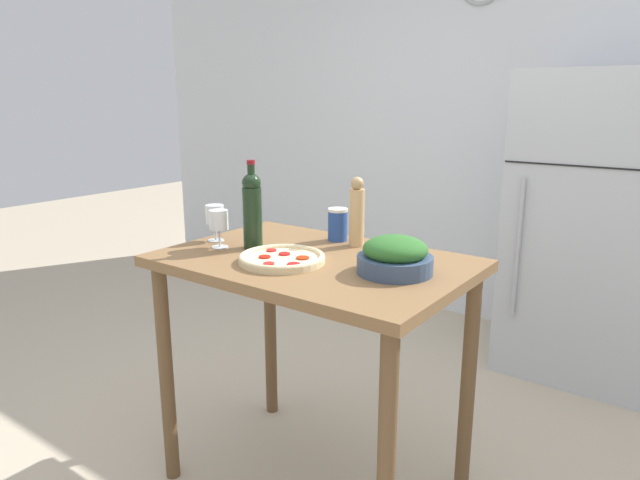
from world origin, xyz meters
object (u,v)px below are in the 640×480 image
wine_glass_near (219,222)px  salad_bowl (395,256)px  wine_bottle (252,209)px  homemade_pizza (282,258)px  refrigerator (591,227)px  pepper_mill (357,213)px  wine_glass_far (215,216)px  salt_canister (338,224)px

wine_glass_near → salad_bowl: bearing=8.9°
wine_bottle → homemade_pizza: size_ratio=1.11×
wine_bottle → wine_glass_near: wine_bottle is taller
refrigerator → homemade_pizza: refrigerator is taller
wine_bottle → salad_bowl: size_ratio=1.34×
pepper_mill → salad_bowl: bearing=-37.4°
wine_bottle → pepper_mill: (0.31, 0.27, -0.02)m
wine_glass_far → salad_bowl: wine_glass_far is taller
salad_bowl → salt_canister: bearing=148.0°
wine_bottle → pepper_mill: size_ratio=1.25×
homemade_pizza → wine_glass_near: bearing=177.3°
wine_bottle → wine_glass_far: 0.21m
wine_glass_near → salt_canister: 0.48m
wine_glass_near → refrigerator: bearing=61.4°
pepper_mill → salt_canister: (-0.11, 0.03, -0.06)m
wine_bottle → salt_canister: bearing=55.9°
refrigerator → wine_bottle: refrigerator is taller
wine_glass_far → salad_bowl: 0.81m
wine_bottle → salad_bowl: bearing=3.7°
wine_bottle → pepper_mill: 0.41m
wine_bottle → salt_canister: 0.36m
refrigerator → salad_bowl: refrigerator is taller
wine_glass_near → pepper_mill: bearing=39.2°
pepper_mill → salt_canister: pepper_mill is taller
wine_bottle → salt_canister: (0.20, 0.29, -0.09)m
wine_glass_near → wine_glass_far: size_ratio=1.00×
wine_glass_near → wine_glass_far: (-0.09, 0.07, 0.00)m
refrigerator → salad_bowl: bearing=-99.3°
wine_glass_near → pepper_mill: pepper_mill is taller
wine_bottle → homemade_pizza: wine_bottle is taller
salad_bowl → salt_canister: (-0.40, 0.25, 0.01)m
pepper_mill → homemade_pizza: (-0.09, -0.35, -0.12)m
salt_canister → wine_glass_far: bearing=-143.1°
refrigerator → homemade_pizza: 1.96m
salt_canister → pepper_mill: bearing=-13.4°
wine_bottle → pepper_mill: bearing=41.1°
refrigerator → salt_canister: refrigerator is taller
wine_glass_far → salad_bowl: (0.80, 0.05, -0.05)m
refrigerator → homemade_pizza: bearing=-109.9°
wine_glass_near → wine_glass_far: 0.11m
pepper_mill → salt_canister: size_ratio=2.05×
wine_bottle → salad_bowl: (0.60, 0.04, -0.10)m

